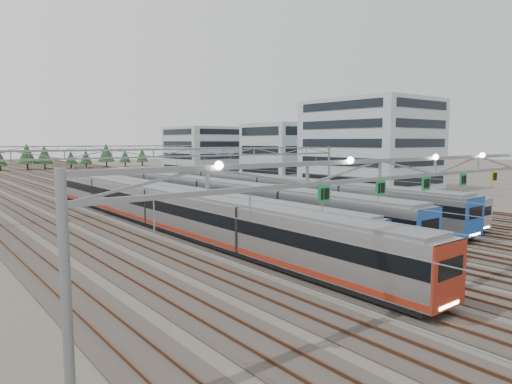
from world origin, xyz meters
TOP-DOWN VIEW (x-y plane):
  - ground at (0.00, 0.00)m, footprint 400.00×400.00m
  - track_bed at (0.00, 100.00)m, footprint 54.00×260.00m
  - train_a at (-11.25, 27.24)m, footprint 3.06×63.33m
  - train_b at (-6.75, 29.66)m, footprint 2.65×53.08m
  - train_c at (-2.25, 32.12)m, footprint 3.13×60.08m
  - train_d at (2.25, 41.95)m, footprint 2.62×53.62m
  - train_e at (6.75, 31.71)m, footprint 3.11×57.04m
  - train_f at (11.25, 33.91)m, footprint 2.58×59.06m
  - gantry_near at (-0.05, -0.12)m, footprint 56.36×0.61m
  - gantry_mid at (0.00, 40.00)m, footprint 56.36×0.36m
  - gantry_far at (0.00, 85.00)m, footprint 56.36×0.36m
  - depot_bldg_south at (40.25, 40.63)m, footprint 18.00×22.00m
  - depot_bldg_mid at (41.90, 68.37)m, footprint 14.00×16.00m
  - depot_bldg_north at (37.57, 93.04)m, footprint 22.00×18.00m
  - treeline at (-4.05, 139.72)m, footprint 87.50×5.60m

SIDE VIEW (x-z plane):
  - ground at x=0.00m, z-range 0.00..0.00m
  - track_bed at x=0.00m, z-range -1.22..4.20m
  - train_f at x=11.25m, z-range 0.25..3.60m
  - train_d at x=2.25m, z-range 0.25..3.66m
  - train_b at x=-6.75m, z-range 0.25..3.70m
  - train_a at x=-11.25m, z-range 0.25..4.24m
  - train_e at x=6.75m, z-range 0.25..4.31m
  - train_c at x=-2.25m, z-range 0.25..4.34m
  - treeline at x=-4.05m, z-range 0.72..7.74m
  - gantry_mid at x=0.00m, z-range 2.39..10.39m
  - gantry_far at x=0.00m, z-range 2.39..10.39m
  - depot_bldg_north at x=37.57m, z-range 0.00..12.78m
  - depot_bldg_mid at x=41.90m, z-range 0.00..13.19m
  - gantry_near at x=-0.05m, z-range 3.05..11.13m
  - depot_bldg_south at x=40.25m, z-range 0.00..16.79m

